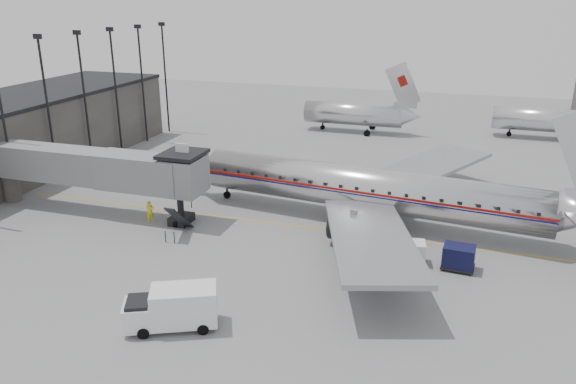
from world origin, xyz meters
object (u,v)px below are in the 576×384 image
Objects in this scene: airliner at (376,190)px; baggage_cart_white at (411,252)px; ramp_worker at (150,212)px; baggage_cart_navy at (459,257)px; service_van at (172,307)px.

airliner is 15.90× the size of baggage_cart_white.
baggage_cart_navy is at bearing -45.64° from ramp_worker.
service_van reaches higher than ramp_worker.
baggage_cart_navy is 3.41m from baggage_cart_white.
airliner reaches higher than baggage_cart_white.
service_van reaches higher than baggage_cart_white.
service_van is at bearing -144.33° from baggage_cart_white.
baggage_cart_navy is at bearing -36.90° from airliner.
ramp_worker is (-18.75, -5.91, -2.06)m from airliner.
ramp_worker is (-22.66, 1.00, 0.07)m from baggage_cart_white.
airliner is at bearing 41.46° from service_van.
baggage_cart_white is (3.91, -6.91, -2.13)m from airliner.
baggage_cart_white is 22.68m from ramp_worker.
airliner is 21.94m from service_van.
baggage_cart_white is at bearing 21.09° from service_van.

